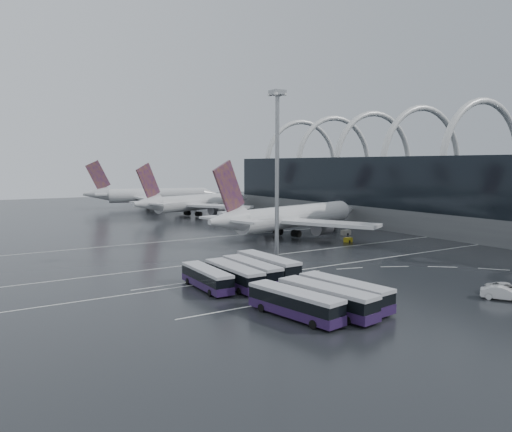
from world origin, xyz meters
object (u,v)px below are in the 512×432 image
gse_cart_belly_a (348,240)px  bus_row_near_a (207,278)px  airliner_gate_b (195,203)px  van_curve_a (508,288)px  airliner_gate_c (150,196)px  bus_row_far_b (327,299)px  bus_row_far_c (345,292)px  floodlight_mast (277,155)px  bus_row_near_b (234,275)px  gse_cart_belly_b (345,233)px  gse_cart_belly_d (346,232)px  airliner_main (290,218)px  bus_row_far_a (295,303)px  bus_row_near_d (268,266)px  bus_row_near_c (252,271)px  van_curve_c (502,293)px

gse_cart_belly_a → bus_row_near_a: bearing=-155.5°
airliner_gate_b → van_curve_a: size_ratio=9.05×
airliner_gate_c → bus_row_far_b: 156.15m
bus_row_far_c → floodlight_mast: 34.75m
bus_row_near_b → gse_cart_belly_b: size_ratio=6.85×
bus_row_near_b → gse_cart_belly_d: bearing=-57.2°
airliner_main → gse_cart_belly_a: airliner_main is taller
airliner_main → gse_cart_belly_a: size_ratio=29.25×
bus_row_far_a → bus_row_far_c: (8.22, 0.41, 0.03)m
bus_row_near_d → gse_cart_belly_b: 51.76m
bus_row_near_b → bus_row_far_b: 17.58m
airliner_gate_c → bus_row_far_b: (-34.41, -152.29, -3.03)m
bus_row_far_c → floodlight_mast: size_ratio=0.44×
airliner_gate_c → bus_row_near_c: bearing=-88.6°
airliner_main → bus_row_near_c: size_ratio=4.16×
airliner_gate_b → van_curve_a: (-7.66, -117.22, -3.80)m
bus_row_far_a → gse_cart_belly_d: bearing=-56.5°
airliner_main → bus_row_far_b: airliner_main is taller
airliner_main → gse_cart_belly_b: (13.31, -5.86, -4.20)m
bus_row_far_a → airliner_main: bearing=-44.8°
airliner_gate_c → van_curve_a: (-7.04, -158.73, -4.09)m
bus_row_near_c → gse_cart_belly_a: 45.23m
bus_row_near_a → gse_cart_belly_a: size_ratio=6.62×
airliner_gate_b → gse_cart_belly_b: size_ratio=26.71×
airliner_gate_b → airliner_gate_c: 41.51m
floodlight_mast → gse_cart_belly_b: (34.57, 19.23, -19.08)m
van_curve_a → gse_cart_belly_d: 59.02m
bus_row_near_b → gse_cart_belly_d: bus_row_near_b is taller
bus_row_far_b → gse_cart_belly_b: bus_row_far_b is taller
van_curve_c → bus_row_far_c: bearing=123.5°
bus_row_far_c → gse_cart_belly_d: bus_row_far_c is taller
bus_row_near_a → van_curve_c: size_ratio=2.29×
bus_row_far_b → bus_row_far_c: (3.99, 1.19, -0.04)m
floodlight_mast → van_curve_c: bearing=-74.0°
van_curve_c → gse_cart_belly_a: bearing=38.7°
airliner_gate_c → bus_row_far_c: 154.16m
airliner_main → bus_row_near_d: 45.73m
gse_cart_belly_b → gse_cart_belly_d: (0.22, 0.04, 0.11)m
airliner_gate_c → bus_row_far_b: size_ratio=3.85×
van_curve_c → bus_row_far_a: bearing=130.8°
airliner_gate_b → bus_row_far_b: airliner_gate_b is taller
airliner_gate_c → bus_row_near_a: (-41.27, -133.81, -3.22)m
bus_row_near_a → floodlight_mast: 29.09m
airliner_gate_c → bus_row_far_c: size_ratio=3.94×
bus_row_near_a → bus_row_near_d: bearing=-80.4°
bus_row_far_b → bus_row_near_b: bearing=1.5°
bus_row_near_a → bus_row_near_b: (3.84, -1.16, 0.11)m
airliner_main → bus_row_far_a: bearing=-140.7°
bus_row_far_a → bus_row_far_b: (4.23, -0.78, 0.07)m
bus_row_far_c → floodlight_mast: bearing=-25.0°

